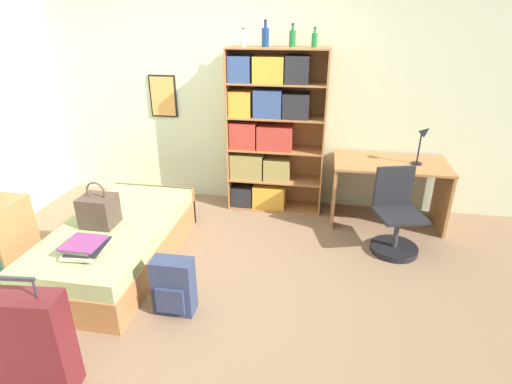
{
  "coord_description": "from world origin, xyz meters",
  "views": [
    {
      "loc": [
        1.23,
        -2.96,
        2.16
      ],
      "look_at": [
        0.68,
        0.18,
        0.75
      ],
      "focal_mm": 28.0,
      "sensor_mm": 36.0,
      "label": 1
    }
  ],
  "objects_px": {
    "suitcase": "(27,343)",
    "desk": "(389,180)",
    "bookcase": "(267,131)",
    "backpack": "(174,287)",
    "bed": "(118,242)",
    "bottle_brown": "(265,37)",
    "desk_lamp": "(423,138)",
    "desk_chair": "(395,226)",
    "bottle_clear": "(293,38)",
    "bottle_green": "(243,39)",
    "handbag": "(99,210)",
    "bottle_blue": "(314,40)",
    "book_stack_on_bed": "(86,247)"
  },
  "relations": [
    {
      "from": "bed",
      "to": "bottle_brown",
      "type": "xyz_separation_m",
      "value": [
        1.17,
        1.42,
        1.75
      ]
    },
    {
      "from": "handbag",
      "to": "bottle_blue",
      "type": "height_order",
      "value": "bottle_blue"
    },
    {
      "from": "backpack",
      "to": "bookcase",
      "type": "bearing_deg",
      "value": 78.01
    },
    {
      "from": "handbag",
      "to": "bottle_blue",
      "type": "relative_size",
      "value": 2.11
    },
    {
      "from": "bottle_green",
      "to": "desk",
      "type": "xyz_separation_m",
      "value": [
        1.65,
        -0.15,
        -1.43
      ]
    },
    {
      "from": "desk",
      "to": "desk_chair",
      "type": "bearing_deg",
      "value": -88.55
    },
    {
      "from": "bookcase",
      "to": "bottle_clear",
      "type": "bearing_deg",
      "value": 5.99
    },
    {
      "from": "bottle_green",
      "to": "bottle_brown",
      "type": "distance_m",
      "value": 0.24
    },
    {
      "from": "bottle_clear",
      "to": "backpack",
      "type": "bearing_deg",
      "value": -108.41
    },
    {
      "from": "bed",
      "to": "bottle_brown",
      "type": "height_order",
      "value": "bottle_brown"
    },
    {
      "from": "bottle_clear",
      "to": "desk_chair",
      "type": "bearing_deg",
      "value": -34.62
    },
    {
      "from": "bottle_brown",
      "to": "backpack",
      "type": "bearing_deg",
      "value": -101.33
    },
    {
      "from": "book_stack_on_bed",
      "to": "bottle_brown",
      "type": "height_order",
      "value": "bottle_brown"
    },
    {
      "from": "desk",
      "to": "desk_chair",
      "type": "distance_m",
      "value": 0.66
    },
    {
      "from": "bottle_green",
      "to": "desk_lamp",
      "type": "xyz_separation_m",
      "value": [
        1.93,
        -0.17,
        -0.93
      ]
    },
    {
      "from": "bottle_brown",
      "to": "book_stack_on_bed",
      "type": "bearing_deg",
      "value": -120.47
    },
    {
      "from": "bed",
      "to": "bottle_clear",
      "type": "height_order",
      "value": "bottle_clear"
    },
    {
      "from": "handbag",
      "to": "desk_lamp",
      "type": "relative_size",
      "value": 0.98
    },
    {
      "from": "bookcase",
      "to": "backpack",
      "type": "distance_m",
      "value": 2.19
    },
    {
      "from": "suitcase",
      "to": "bottle_blue",
      "type": "distance_m",
      "value": 3.6
    },
    {
      "from": "bed",
      "to": "bottle_green",
      "type": "height_order",
      "value": "bottle_green"
    },
    {
      "from": "desk_lamp",
      "to": "desk_chair",
      "type": "distance_m",
      "value": 0.99
    },
    {
      "from": "desk_lamp",
      "to": "bottle_clear",
      "type": "bearing_deg",
      "value": 172.25
    },
    {
      "from": "desk_lamp",
      "to": "book_stack_on_bed",
      "type": "bearing_deg",
      "value": -147.71
    },
    {
      "from": "handbag",
      "to": "suitcase",
      "type": "distance_m",
      "value": 1.38
    },
    {
      "from": "suitcase",
      "to": "bottle_clear",
      "type": "bearing_deg",
      "value": 65.89
    },
    {
      "from": "bottle_blue",
      "to": "bottle_clear",
      "type": "bearing_deg",
      "value": 176.48
    },
    {
      "from": "bottle_green",
      "to": "desk_chair",
      "type": "distance_m",
      "value": 2.48
    },
    {
      "from": "bookcase",
      "to": "bottle_clear",
      "type": "height_order",
      "value": "bottle_clear"
    },
    {
      "from": "handbag",
      "to": "bottle_green",
      "type": "height_order",
      "value": "bottle_green"
    },
    {
      "from": "book_stack_on_bed",
      "to": "bookcase",
      "type": "xyz_separation_m",
      "value": [
        1.17,
        1.96,
        0.48
      ]
    },
    {
      "from": "book_stack_on_bed",
      "to": "desk_lamp",
      "type": "height_order",
      "value": "desk_lamp"
    },
    {
      "from": "handbag",
      "to": "bottle_blue",
      "type": "distance_m",
      "value": 2.71
    },
    {
      "from": "desk",
      "to": "backpack",
      "type": "bearing_deg",
      "value": -134.06
    },
    {
      "from": "suitcase",
      "to": "bookcase",
      "type": "bearing_deg",
      "value": 70.05
    },
    {
      "from": "desk_lamp",
      "to": "desk_chair",
      "type": "relative_size",
      "value": 0.52
    },
    {
      "from": "bed",
      "to": "bottle_brown",
      "type": "bearing_deg",
      "value": 50.47
    },
    {
      "from": "handbag",
      "to": "backpack",
      "type": "relative_size",
      "value": 0.89
    },
    {
      "from": "bottle_clear",
      "to": "bottle_green",
      "type": "bearing_deg",
      "value": -177.28
    },
    {
      "from": "backpack",
      "to": "handbag",
      "type": "bearing_deg",
      "value": 149.23
    },
    {
      "from": "bed",
      "to": "backpack",
      "type": "distance_m",
      "value": 0.97
    },
    {
      "from": "bookcase",
      "to": "bed",
      "type": "bearing_deg",
      "value": -129.87
    },
    {
      "from": "bottle_green",
      "to": "bottle_blue",
      "type": "distance_m",
      "value": 0.75
    },
    {
      "from": "handbag",
      "to": "bottle_green",
      "type": "bearing_deg",
      "value": 55.71
    },
    {
      "from": "bottle_brown",
      "to": "desk",
      "type": "distance_m",
      "value": 2.04
    },
    {
      "from": "handbag",
      "to": "bottle_green",
      "type": "xyz_separation_m",
      "value": [
        1.03,
        1.51,
        1.37
      ]
    },
    {
      "from": "suitcase",
      "to": "desk",
      "type": "height_order",
      "value": "suitcase"
    },
    {
      "from": "handbag",
      "to": "desk_chair",
      "type": "bearing_deg",
      "value": 15.41
    },
    {
      "from": "handbag",
      "to": "bed",
      "type": "bearing_deg",
      "value": 36.68
    },
    {
      "from": "desk",
      "to": "desk_chair",
      "type": "xyz_separation_m",
      "value": [
        0.02,
        -0.61,
        -0.24
      ]
    }
  ]
}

